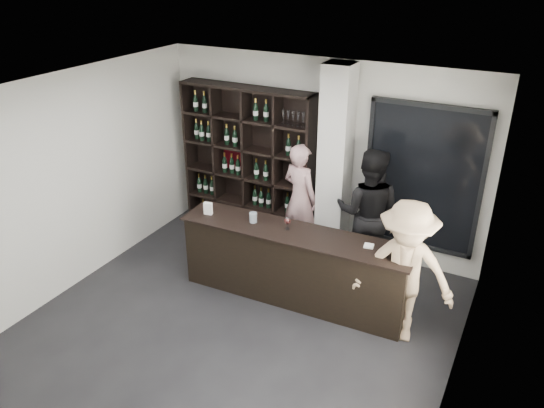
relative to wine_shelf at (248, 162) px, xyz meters
The scene contains 12 objects.
floor 3.06m from the wine_shelf, 65.85° to the right, with size 5.00×5.50×0.01m, color black.
wine_shelf is the anchor object (origin of this frame).
structural_column 1.52m from the wine_shelf, ahead, with size 0.40×0.40×2.90m, color silver.
glass_panel 2.71m from the wine_shelf, ahead, with size 1.60×0.08×2.10m.
tasting_counter 2.17m from the wine_shelf, 43.27° to the right, with size 3.06×0.64×1.01m.
taster_pink 1.07m from the wine_shelf, ahead, with size 0.63×0.41×1.72m, color #D5A2A3.
taster_black 2.14m from the wine_shelf, ahead, with size 0.91×0.71×1.87m, color black.
customer 3.32m from the wine_shelf, 27.24° to the right, with size 1.15×0.66×1.79m, color tan.
wine_glass 1.96m from the wine_shelf, 45.06° to the right, with size 0.08×0.08×0.19m, color white, non-canonical shape.
spit_cup 1.68m from the wine_shelf, 57.51° to the right, with size 0.10×0.10×0.13m, color #D0E4F8.
napkin_stack 2.79m from the wine_shelf, 28.46° to the right, with size 0.11×0.11×0.02m, color white.
card_stand 1.52m from the wine_shelf, 80.54° to the right, with size 0.11×0.06×0.17m, color white.
Camera 1 is at (2.84, -4.20, 4.21)m, focal length 35.00 mm.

